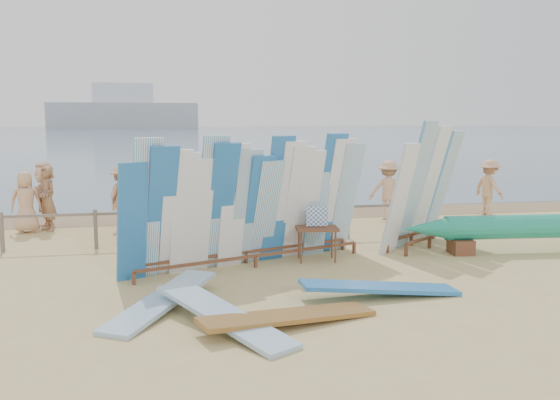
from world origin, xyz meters
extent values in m
plane|color=tan|center=(0.00, 0.00, 0.00)|extent=(160.00, 160.00, 0.00)
cube|color=#45607B|center=(0.00, 128.00, 0.00)|extent=(320.00, 240.00, 0.02)
cube|color=olive|center=(0.00, 7.20, 0.00)|extent=(40.00, 2.60, 0.01)
cube|color=#999EA3|center=(-12.00, 180.00, 4.02)|extent=(45.00, 8.00, 8.00)
cube|color=silver|center=(-12.00, 180.00, 11.02)|extent=(18.00, 6.00, 6.00)
cube|color=#77675A|center=(0.00, 3.00, 0.80)|extent=(12.00, 0.06, 0.06)
cube|color=#77675A|center=(-4.00, 3.00, 0.45)|extent=(0.08, 0.08, 0.90)
cube|color=#77675A|center=(-2.00, 3.00, 0.45)|extent=(0.08, 0.08, 0.90)
cube|color=#77675A|center=(0.00, 3.00, 0.45)|extent=(0.08, 0.08, 0.90)
cube|color=#77675A|center=(2.00, 3.00, 0.45)|extent=(0.08, 0.08, 0.90)
cube|color=#77675A|center=(4.00, 3.00, 0.45)|extent=(0.08, 0.08, 0.90)
cube|color=#77675A|center=(6.00, 3.00, 0.45)|extent=(0.08, 0.08, 0.90)
cube|color=brown|center=(1.31, 0.56, 0.24)|extent=(4.67, 1.70, 0.06)
cube|color=brown|center=(1.17, 0.96, 0.24)|extent=(4.67, 1.70, 0.06)
cube|color=#246AB4|center=(-1.03, -0.04, 1.10)|extent=(0.65, 0.61, 2.20)
cube|color=white|center=(-0.77, 0.05, 1.31)|extent=(0.69, 0.74, 2.62)
cube|color=#246AB4|center=(-0.51, 0.14, 1.24)|extent=(0.76, 0.92, 2.48)
cube|color=white|center=(-0.26, 0.23, 1.20)|extent=(0.72, 0.83, 2.40)
cube|color=white|center=(-0.08, 0.29, 1.17)|extent=(0.66, 0.64, 2.34)
cube|color=white|center=(0.18, 0.38, 1.11)|extent=(0.68, 0.72, 2.23)
cube|color=white|center=(0.44, 0.47, 1.33)|extent=(0.73, 0.85, 2.65)
cube|color=#246AB4|center=(0.62, 0.54, 1.25)|extent=(0.78, 0.99, 2.51)
cube|color=white|center=(0.88, 0.63, 1.24)|extent=(0.67, 0.67, 2.49)
cube|color=#7FA8CB|center=(1.13, 0.72, 1.18)|extent=(0.70, 0.76, 2.37)
cube|color=#246AB4|center=(1.39, 0.81, 1.12)|extent=(0.73, 0.86, 2.24)
cube|color=white|center=(1.57, 0.88, 1.07)|extent=(0.73, 0.86, 2.14)
cube|color=#246AB4|center=(1.83, 0.97, 1.31)|extent=(0.70, 0.77, 2.62)
cube|color=white|center=(2.08, 1.06, 1.25)|extent=(0.72, 0.81, 2.51)
cube|color=white|center=(2.27, 1.12, 1.20)|extent=(0.73, 0.85, 2.40)
cube|color=white|center=(2.52, 1.21, 1.15)|extent=(0.71, 0.80, 2.31)
cube|color=white|center=(2.78, 1.30, 1.12)|extent=(0.65, 0.61, 2.25)
cube|color=#246AB4|center=(3.04, 1.39, 1.32)|extent=(0.73, 0.85, 2.65)
cube|color=white|center=(3.22, 1.46, 1.27)|extent=(0.74, 0.88, 2.54)
cube|color=#7FA8CB|center=(3.48, 1.55, 1.22)|extent=(0.74, 0.87, 2.44)
cube|color=brown|center=(5.49, 1.54, 0.27)|extent=(1.73, 1.34, 0.06)
cube|color=brown|center=(5.21, 1.92, 0.27)|extent=(1.73, 1.34, 0.06)
cube|color=white|center=(4.56, 1.13, 1.22)|extent=(0.85, 0.86, 2.44)
cube|color=white|center=(5.09, 1.53, 1.46)|extent=(0.95, 0.99, 2.91)
cube|color=white|center=(5.62, 1.93, 1.40)|extent=(0.96, 1.00, 2.80)
cube|color=white|center=(6.15, 2.33, 1.34)|extent=(0.97, 1.02, 2.68)
cube|color=brown|center=(5.93, 0.90, 0.16)|extent=(0.50, 0.58, 0.33)
cylinder|color=#1B9979|center=(7.55, 0.76, 0.58)|extent=(4.01, 0.88, 0.54)
cone|color=#1B9979|center=(5.12, 0.97, 0.58)|extent=(1.12, 0.60, 0.50)
cube|color=brown|center=(2.65, 0.88, 0.69)|extent=(0.93, 0.71, 0.05)
cube|color=white|center=(2.65, 0.88, 0.94)|extent=(0.46, 0.09, 0.40)
cube|color=#7FA8CB|center=(-0.52, -1.73, 0.00)|extent=(1.86, 2.60, 0.28)
cube|color=#7FA8CB|center=(0.33, -2.74, 0.00)|extent=(1.86, 2.60, 0.36)
cube|color=olive|center=(1.27, -2.81, 0.00)|extent=(2.74, 1.32, 0.25)
cube|color=#246AB4|center=(3.04, -1.79, 0.00)|extent=(2.70, 0.61, 0.32)
cube|color=#AF1812|center=(1.22, 3.97, 0.33)|extent=(0.62, 0.57, 0.05)
cube|color=#AF1812|center=(1.25, 4.22, 0.62)|extent=(0.58, 0.23, 0.57)
cube|color=#AF1812|center=(0.65, 3.85, 0.34)|extent=(0.79, 0.77, 0.05)
cube|color=#AF1812|center=(0.51, 4.07, 0.65)|extent=(0.59, 0.47, 0.59)
cube|color=#AF1812|center=(1.00, 4.07, 0.60)|extent=(0.55, 0.85, 0.60)
cube|color=#AF1812|center=(0.98, 4.40, 0.99)|extent=(0.50, 0.22, 0.38)
imported|color=#8C6042|center=(6.82, 5.16, 0.87)|extent=(1.07, 0.98, 1.74)
imported|color=tan|center=(-1.57, 5.72, 0.85)|extent=(0.89, 1.19, 1.71)
imported|color=#8C6042|center=(-1.25, 4.38, 0.93)|extent=(1.16, 1.04, 1.87)
imported|color=beige|center=(2.45, 5.67, 0.82)|extent=(0.53, 1.54, 1.65)
imported|color=beige|center=(-1.32, 3.70, 0.80)|extent=(0.72, 0.85, 1.59)
imported|color=beige|center=(-3.62, 5.97, 0.90)|extent=(1.10, 1.75, 1.80)
imported|color=tan|center=(0.47, 3.60, 0.84)|extent=(0.83, 0.41, 1.69)
imported|color=#8C6042|center=(-3.48, 5.50, 0.86)|extent=(0.65, 0.71, 1.72)
imported|color=tan|center=(9.37, 5.64, 0.86)|extent=(0.69, 1.18, 1.72)
imported|color=tan|center=(-3.98, 5.40, 0.80)|extent=(0.83, 0.49, 1.61)
imported|color=tan|center=(6.04, 5.51, 0.87)|extent=(1.22, 0.89, 1.74)
camera|label=1|loc=(-0.45, -10.84, 2.93)|focal=38.00mm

